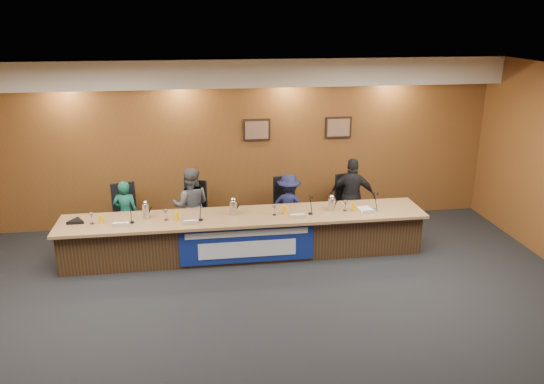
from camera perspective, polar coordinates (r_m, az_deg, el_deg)
The scene contains 40 objects.
floor at distance 7.14m, azimuth -0.98°, elevation -14.98°, with size 10.00×10.00×0.00m, color black.
ceiling at distance 5.99m, azimuth -1.15°, elevation 11.40°, with size 10.00×8.00×0.04m, color silver.
wall_back at distance 10.20m, azimuth -3.91°, elevation 5.28°, with size 10.00×0.04×3.20m, color brown.
soffit at distance 9.73m, azimuth -3.97°, elevation 12.69°, with size 10.00×0.50×0.50m, color beige.
dais_body at distance 9.08m, azimuth -2.93°, elevation -4.76°, with size 6.00×0.80×0.70m, color #3D2816.
dais_top at distance 8.89m, azimuth -2.94°, elevation -2.67°, with size 6.10×0.95×0.05m, color olive.
banner at distance 8.69m, azimuth -2.67°, elevation -5.66°, with size 2.20×0.02×0.65m, color navy.
banner_text_upper at distance 8.60m, azimuth -2.68°, elevation -4.48°, with size 2.00×0.01×0.10m, color silver.
banner_text_lower at distance 8.71m, azimuth -2.65°, elevation -6.17°, with size 1.60×0.01×0.28m, color silver.
wall_photo_left at distance 10.16m, azimuth -1.66°, elevation 6.70°, with size 0.52×0.04×0.42m, color black.
wall_photo_right at distance 10.46m, azimuth 7.15°, elevation 6.91°, with size 0.52×0.04×0.42m, color black.
panelist_a at distance 9.70m, azimuth -15.43°, elevation -2.25°, with size 0.44×0.29×1.21m, color #125241.
panelist_b at distance 9.58m, azimuth -8.68°, elevation -1.44°, with size 0.68×0.53×1.39m, color #535458.
panelist_c at distance 9.75m, azimuth 1.82°, elevation -1.49°, with size 0.77×0.44×1.19m, color #15173B.
panelist_d at distance 9.98m, azimuth 8.62°, elevation -0.44°, with size 0.85×0.35×1.45m, color black.
office_chair_a at distance 9.84m, azimuth -15.31°, elevation -2.72°, with size 0.48×0.48×0.08m, color black.
office_chair_b at distance 9.75m, azimuth -8.62°, elevation -2.43°, with size 0.48×0.48×0.08m, color black.
office_chair_c at distance 9.88m, azimuth 1.71°, elevation -1.93°, with size 0.48×0.48×0.08m, color black.
office_chair_d at distance 10.15m, azimuth 8.40°, elevation -1.57°, with size 0.48×0.48×0.08m, color black.
nameplate_a at distance 8.72m, azimuth -16.04°, elevation -3.37°, with size 0.24×0.06×0.09m, color white.
microphone_a at distance 8.85m, azimuth -14.82°, elevation -3.17°, with size 0.07×0.07×0.02m, color black.
juice_glass_a at distance 8.93m, azimuth -17.89°, elevation -2.80°, with size 0.06×0.06×0.15m, color #EEAB00.
water_glass_a at distance 8.96m, azimuth -18.83°, elevation -2.72°, with size 0.08×0.08×0.18m, color silver.
nameplate_b at distance 8.57m, azimuth -8.74°, elevation -3.21°, with size 0.24×0.06×0.09m, color white.
microphone_b at distance 8.74m, azimuth -7.67°, elevation -2.96°, with size 0.07×0.07×0.02m, color black.
juice_glass_b at distance 8.76m, azimuth -10.22°, elevation -2.59°, with size 0.06×0.06×0.15m, color #EEAB00.
water_glass_b at distance 8.81m, azimuth -11.35°, elevation -2.42°, with size 0.08×0.08×0.18m, color silver.
nameplate_c at distance 8.74m, azimuth 2.86°, elevation -2.56°, with size 0.24×0.06×0.09m, color white.
microphone_c at distance 8.95m, azimuth 4.14°, elevation -2.31°, with size 0.07×0.07×0.02m, color black.
juice_glass_c at distance 8.89m, azimuth 1.37°, elevation -1.95°, with size 0.06×0.06×0.15m, color #EEAB00.
water_glass_c at distance 8.85m, azimuth 0.26°, elevation -1.95°, with size 0.08×0.08×0.18m, color silver.
nameplate_d at distance 9.07m, azimuth 10.39°, elevation -2.06°, with size 0.24×0.06×0.09m, color white.
microphone_d at distance 9.26m, azimuth 10.96°, elevation -1.87°, with size 0.07×0.07×0.02m, color black.
juice_glass_d at distance 9.15m, azimuth 8.81°, elevation -1.58°, with size 0.06×0.06×0.15m, color #EEAB00.
water_glass_d at distance 9.12m, azimuth 7.88°, elevation -1.49°, with size 0.08×0.08×0.18m, color silver.
carafe_left at distance 8.93m, azimuth -13.41°, elevation -2.03°, with size 0.11×0.11×0.25m, color silver.
carafe_mid at distance 8.88m, azimuth -4.18°, elevation -1.73°, with size 0.13×0.13×0.24m, color silver.
carafe_right at distance 9.11m, azimuth 6.42°, elevation -1.34°, with size 0.13×0.13×0.22m, color silver.
speakerphone at distance 9.12m, azimuth -20.33°, elevation -2.98°, with size 0.32×0.32×0.05m, color black.
paper_stack at distance 9.28m, azimuth 10.06°, elevation -1.82°, with size 0.22×0.30×0.01m, color white.
Camera 1 is at (-0.74, -5.90, 3.96)m, focal length 35.00 mm.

